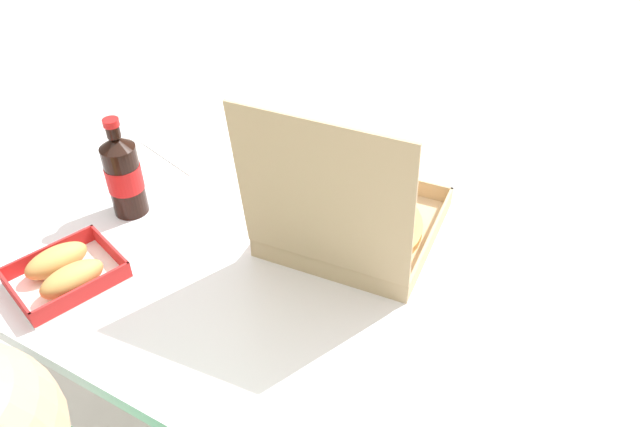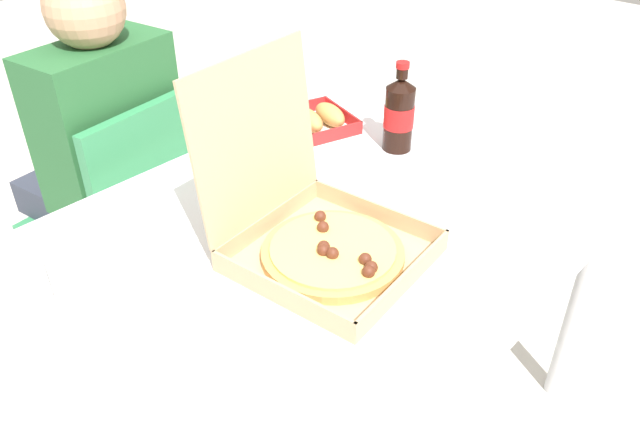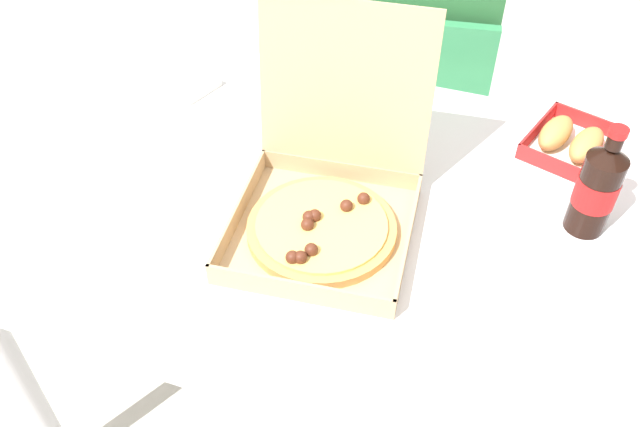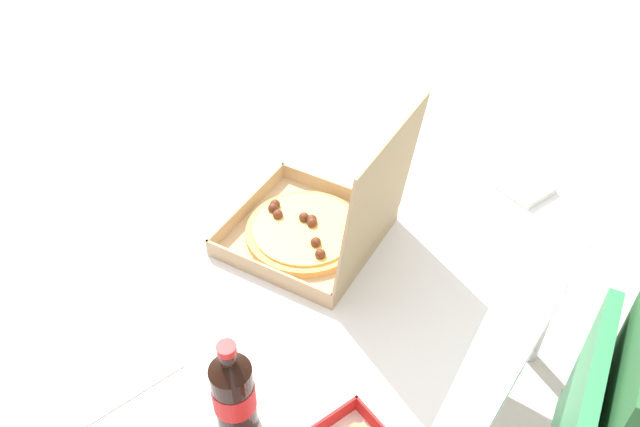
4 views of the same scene
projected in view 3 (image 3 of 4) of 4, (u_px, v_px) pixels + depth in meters
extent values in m
plane|color=beige|center=(352.00, 407.00, 1.79)|extent=(10.00, 10.00, 0.00)
cube|color=white|center=(365.00, 213.00, 1.29)|extent=(1.39, 0.90, 0.03)
cylinder|color=#B7B7BC|center=(25.00, 385.00, 1.44)|extent=(0.05, 0.05, 0.70)
cylinder|color=#B7B7BC|center=(190.00, 169.00, 1.95)|extent=(0.05, 0.05, 0.70)
cube|color=#338451|center=(416.00, 114.00, 2.01)|extent=(0.45, 0.45, 0.04)
cube|color=#338451|center=(417.00, 89.00, 1.73)|extent=(0.36, 0.08, 0.38)
cylinder|color=#B2B2B7|center=(465.00, 144.00, 2.26)|extent=(0.03, 0.03, 0.43)
cylinder|color=#B2B2B7|center=(364.00, 132.00, 2.30)|extent=(0.03, 0.03, 0.43)
cylinder|color=#B2B2B7|center=(460.00, 212.00, 2.02)|extent=(0.03, 0.03, 0.43)
cylinder|color=#B2B2B7|center=(348.00, 198.00, 2.06)|extent=(0.03, 0.03, 0.43)
cylinder|color=#333847|center=(441.00, 142.00, 2.25)|extent=(0.09, 0.09, 0.45)
cylinder|color=#333847|center=(387.00, 136.00, 2.27)|extent=(0.09, 0.09, 0.45)
cube|color=#333847|center=(451.00, 80.00, 2.02)|extent=(0.15, 0.31, 0.10)
cube|color=#333847|center=(391.00, 73.00, 2.05)|extent=(0.15, 0.31, 0.10)
cube|color=#286033|center=(426.00, 23.00, 1.74)|extent=(0.38, 0.23, 0.42)
cube|color=tan|center=(322.00, 234.00, 1.22)|extent=(0.35, 0.35, 0.01)
cube|color=tan|center=(299.00, 290.00, 1.10)|extent=(0.32, 0.04, 0.04)
cube|color=tan|center=(239.00, 210.00, 1.23)|extent=(0.04, 0.32, 0.04)
cube|color=tan|center=(408.00, 240.00, 1.18)|extent=(0.04, 0.32, 0.04)
cube|color=tan|center=(340.00, 170.00, 1.32)|extent=(0.32, 0.04, 0.04)
cube|color=tan|center=(345.00, 86.00, 1.21)|extent=(0.32, 0.08, 0.32)
cylinder|color=tan|center=(322.00, 229.00, 1.22)|extent=(0.27, 0.27, 0.02)
cylinder|color=#EAC666|center=(322.00, 224.00, 1.21)|extent=(0.24, 0.24, 0.01)
sphere|color=#562819|center=(346.00, 206.00, 1.23)|extent=(0.02, 0.02, 0.02)
sphere|color=#562819|center=(292.00, 257.00, 1.14)|extent=(0.02, 0.02, 0.02)
sphere|color=#562819|center=(309.00, 217.00, 1.21)|extent=(0.02, 0.02, 0.02)
sphere|color=#562819|center=(307.00, 225.00, 1.19)|extent=(0.02, 0.02, 0.02)
sphere|color=#562819|center=(300.00, 257.00, 1.14)|extent=(0.02, 0.02, 0.02)
sphere|color=#562819|center=(315.00, 216.00, 1.21)|extent=(0.02, 0.02, 0.02)
sphere|color=#562819|center=(311.00, 250.00, 1.15)|extent=(0.02, 0.02, 0.02)
sphere|color=#562819|center=(366.00, 199.00, 1.24)|extent=(0.02, 0.02, 0.02)
cube|color=white|center=(567.00, 150.00, 1.40)|extent=(0.20, 0.23, 0.00)
cube|color=red|center=(552.00, 165.00, 1.33)|extent=(0.14, 0.05, 0.03)
cube|color=red|center=(587.00, 121.00, 1.44)|extent=(0.14, 0.05, 0.03)
cube|color=red|center=(537.00, 129.00, 1.42)|extent=(0.06, 0.18, 0.03)
cube|color=red|center=(604.00, 156.00, 1.36)|extent=(0.06, 0.18, 0.03)
ellipsoid|color=tan|center=(556.00, 133.00, 1.40)|extent=(0.09, 0.13, 0.05)
ellipsoid|color=tan|center=(586.00, 145.00, 1.37)|extent=(0.09, 0.13, 0.05)
cylinder|color=black|center=(595.00, 194.00, 1.19)|extent=(0.07, 0.07, 0.16)
cone|color=black|center=(610.00, 153.00, 1.12)|extent=(0.07, 0.07, 0.02)
cylinder|color=black|center=(615.00, 141.00, 1.11)|extent=(0.03, 0.03, 0.02)
cylinder|color=red|center=(619.00, 132.00, 1.09)|extent=(0.03, 0.03, 0.01)
cylinder|color=red|center=(596.00, 191.00, 1.18)|extent=(0.07, 0.07, 0.06)
cube|color=white|center=(605.00, 344.00, 1.05)|extent=(0.24, 0.20, 0.00)
cube|color=white|center=(189.00, 84.00, 1.56)|extent=(0.14, 0.14, 0.02)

